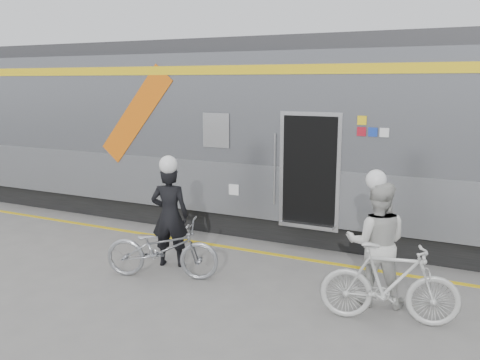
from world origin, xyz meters
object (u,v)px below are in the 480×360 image
Objects in this scene: bicycle_left at (162,249)px; bicycle_right at (390,283)px; man at (170,216)px; woman at (377,243)px.

bicycle_right is (3.68, -0.00, 0.06)m from bicycle_left.
bicycle_right is at bearing 153.91° from man.
woman is 0.99× the size of bicycle_right.
woman is at bearing -98.80° from bicycle_left.
bicycle_right is at bearing 106.29° from woman.
man is at bearing 69.57° from bicycle_right.
man is 3.94m from bicycle_right.
woman reaches higher than bicycle_left.
man is 0.95× the size of bicycle_left.
woman is at bearing 16.29° from bicycle_right.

